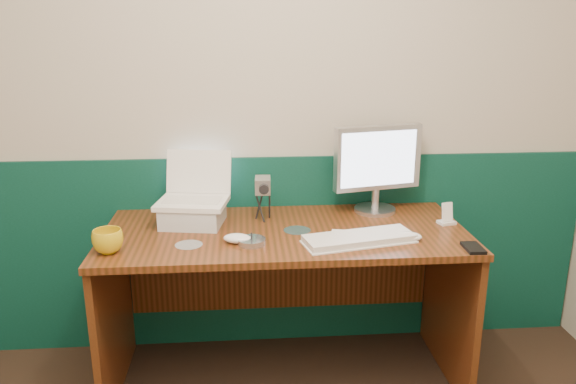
{
  "coord_description": "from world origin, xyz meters",
  "views": [
    {
      "loc": [
        -0.01,
        -0.95,
        1.61
      ],
      "look_at": [
        0.17,
        1.23,
        0.97
      ],
      "focal_mm": 35.0,
      "sensor_mm": 36.0,
      "label": 1
    }
  ],
  "objects": [
    {
      "name": "mouse_right",
      "position": [
        0.68,
        1.22,
        0.77
      ],
      "size": [
        0.12,
        0.1,
        0.04
      ],
      "primitive_type": "ellipsoid",
      "rotation": [
        0.0,
        0.0,
        -0.35
      ],
      "color": "white",
      "rests_on": "desk"
    },
    {
      "name": "laptop",
      "position": [
        -0.24,
        1.49,
        0.97
      ],
      "size": [
        0.34,
        0.28,
        0.25
      ],
      "primitive_type": null,
      "rotation": [
        0.0,
        0.0,
        -0.17
      ],
      "color": "white",
      "rests_on": "laptop_riser"
    },
    {
      "name": "mug",
      "position": [
        -0.55,
        1.18,
        0.8
      ],
      "size": [
        0.14,
        0.14,
        0.1
      ],
      "primitive_type": "imported",
      "rotation": [
        0.0,
        0.0,
        0.22
      ],
      "color": "gold",
      "rests_on": "desk"
    },
    {
      "name": "pda",
      "position": [
        0.91,
        1.09,
        0.76
      ],
      "size": [
        0.07,
        0.12,
        0.01
      ],
      "primitive_type": "cube",
      "rotation": [
        0.0,
        0.0,
        -0.03
      ],
      "color": "black",
      "rests_on": "desk"
    },
    {
      "name": "camcorder",
      "position": [
        0.08,
        1.53,
        0.85
      ],
      "size": [
        0.09,
        0.13,
        0.2
      ],
      "primitive_type": null,
      "rotation": [
        0.0,
        0.0,
        -0.04
      ],
      "color": "silver",
      "rests_on": "desk"
    },
    {
      "name": "monitor",
      "position": [
        0.62,
        1.61,
        0.96
      ],
      "size": [
        0.45,
        0.21,
        0.43
      ],
      "primitive_type": null,
      "rotation": [
        0.0,
        0.0,
        0.22
      ],
      "color": "silver",
      "rests_on": "desk"
    },
    {
      "name": "mouse_left",
      "position": [
        -0.04,
        1.24,
        0.77
      ],
      "size": [
        0.13,
        0.09,
        0.04
      ],
      "primitive_type": "ellipsoid",
      "rotation": [
        0.0,
        0.0,
        -0.22
      ],
      "color": "white",
      "rests_on": "desk"
    },
    {
      "name": "desk",
      "position": [
        0.17,
        1.38,
        0.38
      ],
      "size": [
        1.6,
        0.7,
        0.75
      ],
      "primitive_type": "cube",
      "color": "#3C210B",
      "rests_on": "ground"
    },
    {
      "name": "music_player",
      "position": [
        0.91,
        1.4,
        0.81
      ],
      "size": [
        0.05,
        0.04,
        0.09
      ],
      "primitive_type": "cube",
      "rotation": [
        -0.17,
        0.0,
        0.24
      ],
      "color": "white",
      "rests_on": "dock"
    },
    {
      "name": "wainscot",
      "position": [
        0.0,
        1.74,
        0.5
      ],
      "size": [
        3.48,
        0.02,
        1.0
      ],
      "primitive_type": "cube",
      "color": "#083528",
      "rests_on": "ground"
    },
    {
      "name": "cd_spindle",
      "position": [
        0.02,
        1.22,
        0.76
      ],
      "size": [
        0.12,
        0.12,
        0.02
      ],
      "primitive_type": "cylinder",
      "color": "#ADB4BD",
      "rests_on": "desk"
    },
    {
      "name": "laptop_riser",
      "position": [
        -0.24,
        1.49,
        0.8
      ],
      "size": [
        0.3,
        0.26,
        0.09
      ],
      "primitive_type": "cube",
      "rotation": [
        0.0,
        0.0,
        -0.17
      ],
      "color": "silver",
      "rests_on": "desk"
    },
    {
      "name": "dock",
      "position": [
        0.91,
        1.4,
        0.76
      ],
      "size": [
        0.08,
        0.07,
        0.01
      ],
      "primitive_type": "cube",
      "rotation": [
        0.0,
        0.0,
        0.24
      ],
      "color": "silver",
      "rests_on": "desk"
    },
    {
      "name": "cd_loose_a",
      "position": [
        -0.24,
        1.24,
        0.75
      ],
      "size": [
        0.11,
        0.11,
        0.0
      ],
      "primitive_type": "cylinder",
      "color": "silver",
      "rests_on": "desk"
    },
    {
      "name": "pen",
      "position": [
        0.57,
        1.38,
        0.75
      ],
      "size": [
        0.13,
        0.02,
        0.01
      ],
      "primitive_type": "cylinder",
      "rotation": [
        0.0,
        1.57,
        0.11
      ],
      "color": "black",
      "rests_on": "desk"
    },
    {
      "name": "papers",
      "position": [
        0.43,
        1.31,
        0.75
      ],
      "size": [
        0.15,
        0.12,
        0.0
      ],
      "primitive_type": "cube",
      "rotation": [
        0.0,
        0.0,
        -0.23
      ],
      "color": "white",
      "rests_on": "desk"
    },
    {
      "name": "back_wall",
      "position": [
        0.0,
        1.75,
        1.25
      ],
      "size": [
        3.5,
        0.04,
        2.5
      ],
      "primitive_type": "cube",
      "color": "#BCB39F",
      "rests_on": "ground"
    },
    {
      "name": "cd_loose_b",
      "position": [
        0.22,
        1.37,
        0.75
      ],
      "size": [
        0.12,
        0.12,
        0.0
      ],
      "primitive_type": "cylinder",
      "color": "#ACB1BC",
      "rests_on": "desk"
    },
    {
      "name": "keyboard",
      "position": [
        0.46,
        1.21,
        0.76
      ],
      "size": [
        0.48,
        0.25,
        0.03
      ],
      "primitive_type": "cube",
      "rotation": [
        0.0,
        0.0,
        0.22
      ],
      "color": "white",
      "rests_on": "desk"
    }
  ]
}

